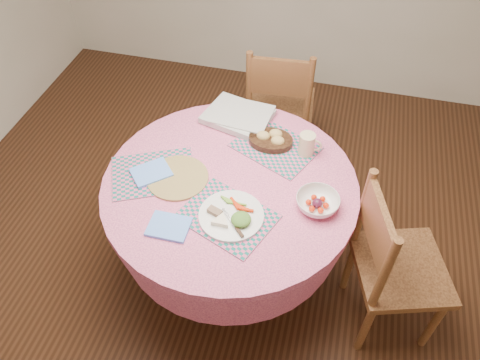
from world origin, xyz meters
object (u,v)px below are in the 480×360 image
(dinner_plate, at_px, (232,215))
(latte_mug, at_px, (307,144))
(fruit_bowl, at_px, (317,203))
(chair_right, at_px, (392,264))
(chair_back, at_px, (279,105))
(bread_bowl, at_px, (271,139))
(wicker_trivet, at_px, (178,178))
(dining_table, at_px, (231,208))

(dinner_plate, relative_size, latte_mug, 2.51)
(fruit_bowl, bearing_deg, chair_right, -7.06)
(chair_back, relative_size, latte_mug, 8.11)
(bread_bowl, height_order, latte_mug, latte_mug)
(chair_back, relative_size, fruit_bowl, 4.36)
(chair_back, bearing_deg, bread_bowl, 91.39)
(chair_back, bearing_deg, latte_mug, 106.16)
(chair_right, height_order, fruit_bowl, chair_right)
(chair_right, relative_size, dinner_plate, 3.25)
(wicker_trivet, bearing_deg, latte_mug, 29.52)
(wicker_trivet, bearing_deg, chair_back, 72.35)
(chair_back, xyz_separation_m, bread_bowl, (0.07, -0.65, 0.28))
(latte_mug, bearing_deg, dining_table, -138.31)
(chair_back, height_order, fruit_bowl, chair_back)
(chair_right, distance_m, fruit_bowl, 0.49)
(chair_right, relative_size, bread_bowl, 4.17)
(bread_bowl, bearing_deg, dinner_plate, -97.29)
(chair_right, distance_m, bread_bowl, 0.85)
(wicker_trivet, xyz_separation_m, bread_bowl, (0.39, 0.36, 0.03))
(chair_right, xyz_separation_m, wicker_trivet, (-1.08, 0.06, 0.26))
(wicker_trivet, xyz_separation_m, fruit_bowl, (0.68, -0.01, 0.02))
(wicker_trivet, relative_size, fruit_bowl, 1.37)
(chair_back, bearing_deg, dining_table, 81.53)
(fruit_bowl, bearing_deg, latte_mug, 106.58)
(dining_table, bearing_deg, dinner_plate, -72.11)
(chair_back, bearing_deg, dinner_plate, 85.53)
(dinner_plate, bearing_deg, chair_right, 8.26)
(wicker_trivet, distance_m, fruit_bowl, 0.68)
(dining_table, height_order, wicker_trivet, wicker_trivet)
(dinner_plate, bearing_deg, latte_mug, 62.75)
(fruit_bowl, bearing_deg, dinner_plate, -156.11)
(chair_back, distance_m, fruit_bowl, 1.12)
(bread_bowl, height_order, fruit_bowl, bread_bowl)
(fruit_bowl, bearing_deg, chair_back, 109.28)
(chair_right, height_order, chair_back, chair_right)
(chair_back, distance_m, latte_mug, 0.79)
(chair_right, xyz_separation_m, dinner_plate, (-0.76, -0.11, 0.27))
(dinner_plate, bearing_deg, bread_bowl, 82.71)
(chair_back, height_order, bread_bowl, chair_back)
(chair_right, xyz_separation_m, bread_bowl, (-0.69, 0.42, 0.28))
(dining_table, xyz_separation_m, chair_back, (0.07, 0.97, -0.06))
(dining_table, distance_m, dinner_plate, 0.31)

